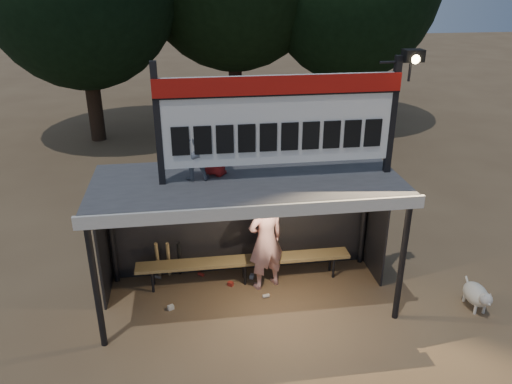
% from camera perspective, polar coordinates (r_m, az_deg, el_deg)
% --- Properties ---
extents(ground, '(80.00, 80.00, 0.00)m').
position_cam_1_polar(ground, '(9.19, -0.90, -11.99)').
color(ground, brown).
rests_on(ground, ground).
extents(player, '(0.84, 0.70, 1.95)m').
position_cam_1_polar(player, '(9.00, 1.14, -5.48)').
color(player, white).
rests_on(player, ground).
extents(child_a, '(0.50, 0.39, 1.01)m').
position_cam_1_polar(child_a, '(7.94, -7.21, 4.87)').
color(child_a, slate).
rests_on(child_a, dugout_shelter).
extents(child_b, '(0.62, 0.60, 1.07)m').
position_cam_1_polar(child_b, '(8.09, -4.77, 5.56)').
color(child_b, maroon).
rests_on(child_b, dugout_shelter).
extents(dugout_shelter, '(5.10, 2.08, 2.32)m').
position_cam_1_polar(dugout_shelter, '(8.47, -1.19, -0.83)').
color(dugout_shelter, '#3D3D40').
rests_on(dugout_shelter, ground).
extents(scoreboard_assembly, '(4.10, 0.27, 1.99)m').
position_cam_1_polar(scoreboard_assembly, '(7.81, 3.06, 8.54)').
color(scoreboard_assembly, black).
rests_on(scoreboard_assembly, dugout_shelter).
extents(bench, '(4.00, 0.35, 0.48)m').
position_cam_1_polar(bench, '(9.41, -1.35, -7.90)').
color(bench, '#997D48').
rests_on(bench, ground).
extents(dog, '(0.36, 0.81, 0.49)m').
position_cam_1_polar(dog, '(9.57, 23.95, -10.71)').
color(dog, beige).
rests_on(dog, ground).
extents(bats, '(0.48, 0.33, 0.84)m').
position_cam_1_polar(bats, '(9.61, -9.96, -7.59)').
color(bats, olive).
rests_on(bats, ground).
extents(litter, '(2.08, 1.11, 0.08)m').
position_cam_1_polar(litter, '(9.48, -4.91, -10.59)').
color(litter, '#A0271B').
rests_on(litter, ground).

